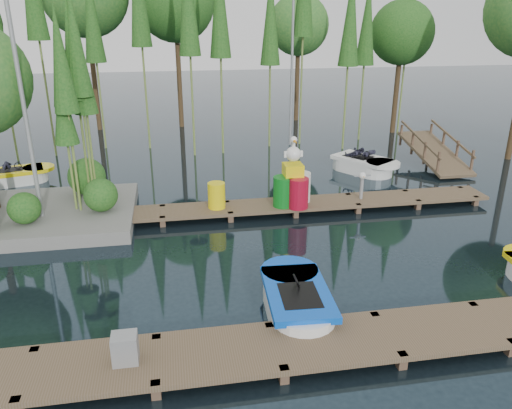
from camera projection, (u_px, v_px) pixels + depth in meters
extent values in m
plane|color=#1C2C36|center=(241.00, 251.00, 13.28)|extent=(90.00, 90.00, 0.00)
cube|color=brown|center=(276.00, 347.00, 9.05)|extent=(18.00, 1.50, 0.10)
cube|color=brown|center=(36.00, 360.00, 9.01)|extent=(0.16, 0.16, 0.50)
cube|color=brown|center=(156.00, 395.00, 8.20)|extent=(0.16, 0.16, 0.50)
cube|color=brown|center=(157.00, 348.00, 9.36)|extent=(0.16, 0.16, 0.50)
cube|color=brown|center=(284.00, 379.00, 8.54)|extent=(0.16, 0.16, 0.50)
cube|color=brown|center=(269.00, 336.00, 9.70)|extent=(0.16, 0.16, 0.50)
cube|color=brown|center=(401.00, 365.00, 8.89)|extent=(0.16, 0.16, 0.50)
cube|color=brown|center=(374.00, 325.00, 10.05)|extent=(0.16, 0.16, 0.50)
cube|color=brown|center=(510.00, 352.00, 9.24)|extent=(0.16, 0.16, 0.50)
cube|color=brown|center=(471.00, 314.00, 10.39)|extent=(0.16, 0.16, 0.50)
cube|color=brown|center=(261.00, 206.00, 15.65)|extent=(15.00, 1.20, 0.10)
cube|color=brown|center=(18.00, 234.00, 14.14)|extent=(0.16, 0.16, 0.50)
cube|color=brown|center=(26.00, 221.00, 15.02)|extent=(0.16, 0.16, 0.50)
cube|color=brown|center=(92.00, 229.00, 14.46)|extent=(0.16, 0.16, 0.50)
cube|color=brown|center=(96.00, 217.00, 15.35)|extent=(0.16, 0.16, 0.50)
cube|color=brown|center=(163.00, 225.00, 14.79)|extent=(0.16, 0.16, 0.50)
cube|color=brown|center=(163.00, 213.00, 15.67)|extent=(0.16, 0.16, 0.50)
cube|color=brown|center=(231.00, 220.00, 15.12)|extent=(0.16, 0.16, 0.50)
cube|color=brown|center=(227.00, 209.00, 16.00)|extent=(0.16, 0.16, 0.50)
cube|color=brown|center=(296.00, 216.00, 15.44)|extent=(0.16, 0.16, 0.50)
cube|color=brown|center=(288.00, 205.00, 16.33)|extent=(0.16, 0.16, 0.50)
cube|color=brown|center=(358.00, 212.00, 15.77)|extent=(0.16, 0.16, 0.50)
cube|color=brown|center=(348.00, 201.00, 16.65)|extent=(0.16, 0.16, 0.50)
cube|color=brown|center=(418.00, 208.00, 16.09)|extent=(0.16, 0.16, 0.50)
cube|color=brown|center=(404.00, 197.00, 16.98)|extent=(0.16, 0.16, 0.50)
cube|color=brown|center=(475.00, 204.00, 16.42)|extent=(0.16, 0.16, 0.50)
cube|color=brown|center=(459.00, 194.00, 17.30)|extent=(0.16, 0.16, 0.50)
cube|color=slate|center=(29.00, 217.00, 15.01)|extent=(6.20, 4.20, 0.42)
sphere|color=#2B601F|center=(24.00, 208.00, 13.88)|extent=(0.90, 0.90, 0.90)
sphere|color=#2B601F|center=(87.00, 177.00, 16.08)|extent=(1.20, 1.20, 1.20)
sphere|color=#2B601F|center=(101.00, 195.00, 14.74)|extent=(1.00, 1.00, 1.00)
cylinder|color=olive|center=(81.00, 119.00, 14.81)|extent=(0.07, 0.07, 5.93)
cone|color=#2B601F|center=(72.00, 46.00, 14.06)|extent=(0.70, 0.70, 2.97)
cylinder|color=olive|center=(69.00, 125.00, 14.65)|extent=(0.07, 0.07, 5.66)
cone|color=#2B601F|center=(60.00, 55.00, 13.94)|extent=(0.70, 0.70, 2.83)
cylinder|color=olive|center=(89.00, 131.00, 14.99)|extent=(0.07, 0.07, 5.22)
cone|color=#2B601F|center=(81.00, 68.00, 14.33)|extent=(0.70, 0.70, 2.61)
cylinder|color=olive|center=(71.00, 132.00, 14.12)|extent=(0.07, 0.07, 5.53)
cone|color=#2B601F|center=(61.00, 61.00, 13.43)|extent=(0.70, 0.70, 2.76)
cylinder|color=olive|center=(70.00, 157.00, 14.49)|extent=(0.07, 0.07, 4.01)
cone|color=#2B601F|center=(63.00, 109.00, 13.99)|extent=(0.70, 0.70, 2.01)
cylinder|color=olive|center=(84.00, 117.00, 14.69)|extent=(0.07, 0.07, 6.11)
cone|color=#2B601F|center=(75.00, 41.00, 13.92)|extent=(0.70, 0.70, 3.05)
cylinder|color=#43301C|center=(397.00, 84.00, 25.61)|extent=(0.26, 0.26, 5.02)
sphere|color=#2B601F|center=(402.00, 32.00, 24.71)|extent=(3.16, 3.16, 3.16)
cylinder|color=#43301C|center=(297.00, 74.00, 28.60)|extent=(0.26, 0.26, 5.31)
sphere|color=#3C772C|center=(299.00, 25.00, 27.65)|extent=(3.34, 3.34, 3.34)
cylinder|color=#43301C|center=(179.00, 67.00, 26.70)|extent=(0.26, 0.26, 6.46)
sphere|color=#2B601F|center=(175.00, 2.00, 25.54)|extent=(4.06, 4.06, 4.06)
cylinder|color=#43301C|center=(93.00, 64.00, 25.89)|extent=(0.26, 0.26, 6.85)
cylinder|color=olive|center=(2.00, 71.00, 20.03)|extent=(0.09, 0.09, 7.48)
cylinder|color=olive|center=(39.00, 42.00, 20.41)|extent=(0.09, 0.09, 9.66)
cylinder|color=olive|center=(97.00, 63.00, 22.03)|extent=(0.09, 0.09, 7.69)
cone|color=#2B601F|center=(91.00, 11.00, 21.25)|extent=(0.90, 0.90, 4.23)
cylinder|color=olive|center=(142.00, 48.00, 21.80)|extent=(0.09, 0.09, 8.99)
cylinder|color=olive|center=(190.00, 57.00, 20.74)|extent=(0.09, 0.09, 8.44)
cylinder|color=olive|center=(221.00, 59.00, 21.10)|extent=(0.09, 0.09, 8.22)
cone|color=#2B601F|center=(219.00, 0.00, 20.28)|extent=(0.90, 0.90, 4.52)
cylinder|color=olive|center=(270.00, 66.00, 22.42)|extent=(0.09, 0.09, 7.41)
cone|color=#2B601F|center=(271.00, 17.00, 21.68)|extent=(0.90, 0.90, 4.07)
cylinder|color=olive|center=(303.00, 38.00, 22.45)|extent=(0.09, 0.09, 9.77)
cylinder|color=olive|center=(348.00, 67.00, 21.99)|extent=(0.09, 0.09, 7.40)
cone|color=#2B601F|center=(351.00, 17.00, 21.25)|extent=(0.90, 0.90, 4.07)
cylinder|color=olive|center=(364.00, 66.00, 23.73)|extent=(0.09, 0.09, 7.14)
cone|color=#2B601F|center=(367.00, 21.00, 23.01)|extent=(0.90, 0.90, 3.93)
cylinder|color=olive|center=(406.00, 48.00, 24.79)|extent=(0.09, 0.09, 8.61)
cylinder|color=gray|center=(24.00, 109.00, 13.44)|extent=(0.12, 0.12, 7.00)
cylinder|color=gray|center=(292.00, 70.00, 22.78)|extent=(0.12, 0.12, 7.00)
cube|color=brown|center=(434.00, 153.00, 20.51)|extent=(1.50, 3.94, 0.95)
cube|color=brown|center=(438.00, 163.00, 18.91)|extent=(0.08, 0.08, 0.90)
cube|color=brown|center=(425.00, 153.00, 19.88)|extent=(0.08, 0.08, 0.90)
cube|color=brown|center=(412.00, 144.00, 20.85)|extent=(0.08, 0.08, 0.90)
cube|color=brown|center=(401.00, 135.00, 21.82)|extent=(0.08, 0.08, 0.90)
cube|color=brown|center=(420.00, 139.00, 20.18)|extent=(0.06, 3.54, 0.83)
cube|color=brown|center=(472.00, 162.00, 19.13)|extent=(0.08, 0.08, 0.90)
cube|color=brown|center=(457.00, 152.00, 20.10)|extent=(0.08, 0.08, 0.90)
cube|color=brown|center=(443.00, 142.00, 21.08)|extent=(0.08, 0.08, 0.90)
cube|color=brown|center=(431.00, 134.00, 22.05)|extent=(0.08, 0.08, 0.90)
cube|color=brown|center=(452.00, 138.00, 20.40)|extent=(0.06, 3.54, 0.83)
cube|color=white|center=(297.00, 306.00, 10.39)|extent=(1.33, 1.34, 0.58)
cylinder|color=white|center=(292.00, 290.00, 10.98)|extent=(1.33, 1.33, 0.58)
cylinder|color=white|center=(303.00, 324.00, 9.81)|extent=(1.33, 1.33, 0.58)
cube|color=blue|center=(298.00, 293.00, 10.28)|extent=(1.41, 2.26, 0.15)
cylinder|color=blue|center=(290.00, 271.00, 11.14)|extent=(1.35, 1.35, 0.15)
cube|color=black|center=(300.00, 296.00, 10.07)|extent=(0.84, 1.08, 0.06)
torus|color=black|center=(296.00, 280.00, 10.35)|extent=(0.17, 0.30, 0.28)
cube|color=white|center=(16.00, 178.00, 18.52)|extent=(1.39, 1.38, 0.51)
cylinder|color=white|center=(32.00, 176.00, 18.74)|extent=(1.38, 1.38, 0.51)
cube|color=yellow|center=(15.00, 171.00, 18.42)|extent=(2.18, 1.63, 0.13)
cylinder|color=yellow|center=(38.00, 168.00, 18.75)|extent=(1.41, 1.41, 0.13)
cube|color=black|center=(9.00, 171.00, 18.33)|extent=(1.08, 0.92, 0.06)
torus|color=black|center=(18.00, 166.00, 18.41)|extent=(0.29, 0.20, 0.25)
imported|color=#1E1E2D|center=(6.00, 165.00, 18.23)|extent=(0.47, 0.40, 0.91)
cube|color=white|center=(362.00, 167.00, 19.81)|extent=(1.77, 1.77, 0.58)
cylinder|color=white|center=(376.00, 170.00, 19.38)|extent=(1.76, 1.76, 0.58)
cylinder|color=white|center=(349.00, 163.00, 20.24)|extent=(1.76, 1.76, 0.58)
cube|color=white|center=(363.00, 159.00, 19.69)|extent=(2.31, 2.56, 0.15)
cylinder|color=white|center=(383.00, 164.00, 19.07)|extent=(1.80, 1.80, 0.15)
cube|color=black|center=(358.00, 157.00, 19.82)|extent=(1.24, 1.31, 0.06)
torus|color=black|center=(366.00, 155.00, 19.51)|extent=(0.29, 0.33, 0.28)
imported|color=#1E1E2D|center=(358.00, 151.00, 19.78)|extent=(0.50, 0.53, 0.95)
imported|color=#1E1E2D|center=(371.00, 153.00, 19.79)|extent=(0.38, 0.41, 0.72)
cube|color=gray|center=(125.00, 348.00, 8.51)|extent=(0.44, 0.37, 0.53)
cylinder|color=yellow|center=(217.00, 195.00, 15.27)|extent=(0.53, 0.53, 0.80)
cylinder|color=#0C6D1A|center=(283.00, 192.00, 15.38)|extent=(0.63, 0.63, 0.94)
cylinder|color=silver|center=(300.00, 187.00, 15.77)|extent=(0.63, 0.63, 0.94)
cylinder|color=maroon|center=(298.00, 193.00, 15.26)|extent=(0.63, 0.63, 0.94)
cube|color=yellow|center=(293.00, 170.00, 15.29)|extent=(0.58, 0.58, 0.37)
sphere|color=white|center=(293.00, 154.00, 15.11)|extent=(0.46, 0.46, 0.46)
cylinder|color=white|center=(294.00, 146.00, 15.02)|extent=(0.10, 0.10, 0.31)
sphere|color=white|center=(294.00, 140.00, 14.96)|extent=(0.21, 0.21, 0.21)
cone|color=orange|center=(295.00, 142.00, 14.77)|extent=(0.10, 0.31, 0.10)
cube|color=white|center=(293.00, 154.00, 15.11)|extent=(0.58, 0.06, 0.19)
cylinder|color=gray|center=(361.00, 189.00, 16.04)|extent=(0.11, 0.11, 0.67)
sphere|color=white|center=(363.00, 176.00, 15.88)|extent=(0.22, 0.22, 0.22)
cube|color=gray|center=(363.00, 176.00, 15.88)|extent=(0.55, 0.04, 0.04)
cone|color=orange|center=(364.00, 177.00, 15.76)|extent=(0.04, 0.11, 0.04)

